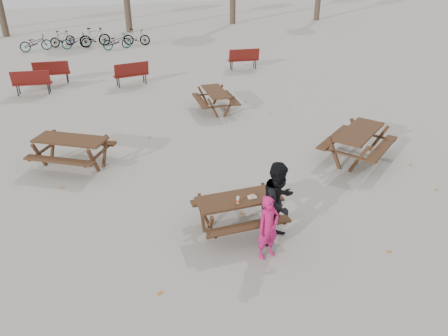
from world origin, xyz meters
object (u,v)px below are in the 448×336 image
object	(u,v)px
picnic_table_east	(357,145)
picnic_table_north	(72,152)
main_picnic_table	(239,205)
picnic_table_far	(216,101)
adult	(279,202)
child	(268,228)
food_tray	(252,197)
soda_bottle	(238,200)

from	to	relation	value
picnic_table_east	picnic_table_north	size ratio (longest dim) A/B	1.05
main_picnic_table	picnic_table_far	size ratio (longest dim) A/B	1.02
picnic_table_north	adult	bearing A→B (deg)	-19.28
child	picnic_table_far	xyz separation A→B (m)	(1.62, 8.42, -0.30)
child	picnic_table_north	bearing A→B (deg)	107.88
food_tray	picnic_table_far	bearing A→B (deg)	78.11
soda_bottle	picnic_table_east	xyz separation A→B (m)	(4.52, 2.33, -0.40)
soda_bottle	picnic_table_far	distance (m)	7.79
picnic_table_east	soda_bottle	bearing A→B (deg)	170.99
main_picnic_table	picnic_table_north	size ratio (longest dim) A/B	0.92
main_picnic_table	food_tray	distance (m)	0.34
soda_bottle	food_tray	bearing A→B (deg)	16.51
picnic_table_east	adult	bearing A→B (deg)	179.60
food_tray	child	xyz separation A→B (m)	(-0.06, -0.99, -0.12)
food_tray	child	bearing A→B (deg)	-93.43
child	soda_bottle	bearing A→B (deg)	93.47
food_tray	picnic_table_far	xyz separation A→B (m)	(1.56, 7.43, -0.41)
adult	picnic_table_north	bearing A→B (deg)	100.45
food_tray	picnic_table_north	world-z (taller)	picnic_table_north
soda_bottle	child	world-z (taller)	child
food_tray	picnic_table_east	size ratio (longest dim) A/B	0.09
child	picnic_table_east	bearing A→B (deg)	21.80
picnic_table_east	picnic_table_far	size ratio (longest dim) A/B	1.17
child	picnic_table_north	size ratio (longest dim) A/B	0.69
main_picnic_table	picnic_table_far	distance (m)	7.58
food_tray	picnic_table_east	bearing A→B (deg)	28.17
picnic_table_far	picnic_table_east	bearing A→B (deg)	-151.22
picnic_table_east	main_picnic_table	bearing A→B (deg)	169.57
picnic_table_north	picnic_table_far	world-z (taller)	picnic_table_north
main_picnic_table	child	bearing A→B (deg)	-79.09
soda_bottle	picnic_table_east	world-z (taller)	soda_bottle
picnic_table_east	picnic_table_north	world-z (taller)	picnic_table_east
food_tray	adult	distance (m)	0.64
food_tray	picnic_table_far	distance (m)	7.60
food_tray	adult	bearing A→B (deg)	-54.58
picnic_table_north	picnic_table_far	xyz separation A→B (m)	(5.15, 3.06, -0.04)
child	main_picnic_table	bearing A→B (deg)	85.41
adult	soda_bottle	bearing A→B (deg)	122.07
soda_bottle	picnic_table_far	bearing A→B (deg)	75.66
child	picnic_table_far	size ratio (longest dim) A/B	0.77
food_tray	adult	xyz separation A→B (m)	(0.37, -0.52, 0.10)
adult	picnic_table_far	xyz separation A→B (m)	(1.20, 7.95, -0.51)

